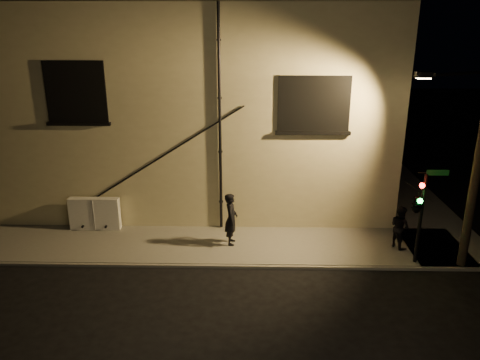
{
  "coord_description": "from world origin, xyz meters",
  "views": [
    {
      "loc": [
        -0.69,
        -13.89,
        7.78
      ],
      "look_at": [
        -1.04,
        1.8,
        2.48
      ],
      "focal_mm": 35.0,
      "sensor_mm": 36.0,
      "label": 1
    }
  ],
  "objects_px": {
    "pedestrian_a": "(231,219)",
    "pedestrian_b": "(400,227)",
    "streetlamp_pole": "(473,163)",
    "traffic_signal": "(418,203)",
    "utility_cabinet": "(95,214)"
  },
  "relations": [
    {
      "from": "pedestrian_b",
      "to": "streetlamp_pole",
      "type": "bearing_deg",
      "value": -152.15
    },
    {
      "from": "streetlamp_pole",
      "to": "utility_cabinet",
      "type": "bearing_deg",
      "value": 169.16
    },
    {
      "from": "pedestrian_a",
      "to": "pedestrian_b",
      "type": "relative_size",
      "value": 1.24
    },
    {
      "from": "pedestrian_a",
      "to": "streetlamp_pole",
      "type": "relative_size",
      "value": 0.28
    },
    {
      "from": "utility_cabinet",
      "to": "pedestrian_b",
      "type": "xyz_separation_m",
      "value": [
        11.34,
        -1.29,
        0.14
      ]
    },
    {
      "from": "pedestrian_b",
      "to": "traffic_signal",
      "type": "xyz_separation_m",
      "value": [
        0.05,
        -1.22,
        1.4
      ]
    },
    {
      "from": "utility_cabinet",
      "to": "traffic_signal",
      "type": "relative_size",
      "value": 0.6
    },
    {
      "from": "utility_cabinet",
      "to": "streetlamp_pole",
      "type": "xyz_separation_m",
      "value": [
        12.95,
        -2.48,
        2.87
      ]
    },
    {
      "from": "pedestrian_a",
      "to": "pedestrian_b",
      "type": "xyz_separation_m",
      "value": [
        6.0,
        -0.13,
        -0.19
      ]
    },
    {
      "from": "pedestrian_b",
      "to": "traffic_signal",
      "type": "distance_m",
      "value": 1.86
    },
    {
      "from": "pedestrian_a",
      "to": "streetlamp_pole",
      "type": "bearing_deg",
      "value": -99.88
    },
    {
      "from": "pedestrian_a",
      "to": "streetlamp_pole",
      "type": "distance_m",
      "value": 8.14
    },
    {
      "from": "pedestrian_b",
      "to": "traffic_signal",
      "type": "relative_size",
      "value": 0.48
    },
    {
      "from": "pedestrian_b",
      "to": "traffic_signal",
      "type": "height_order",
      "value": "traffic_signal"
    },
    {
      "from": "streetlamp_pole",
      "to": "traffic_signal",
      "type": "bearing_deg",
      "value": -178.84
    }
  ]
}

